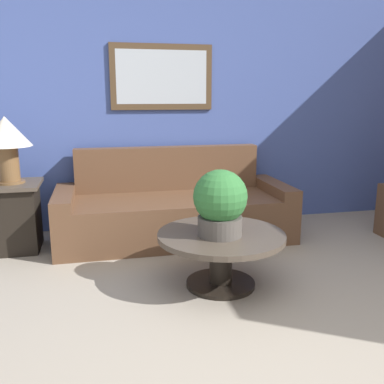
{
  "coord_description": "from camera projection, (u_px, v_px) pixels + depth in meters",
  "views": [
    {
      "loc": [
        -0.87,
        -1.55,
        1.39
      ],
      "look_at": [
        -0.09,
        1.97,
        0.57
      ],
      "focal_mm": 40.0,
      "sensor_mm": 36.0,
      "label": 1
    }
  ],
  "objects": [
    {
      "name": "wall_back",
      "position": [
        179.0,
        103.0,
        4.51
      ],
      "size": [
        7.7,
        0.09,
        2.6
      ],
      "color": "#42569E",
      "rests_on": "ground_plane"
    },
    {
      "name": "couch_main",
      "position": [
        174.0,
        210.0,
        4.24
      ],
      "size": [
        2.26,
        0.9,
        0.87
      ],
      "color": "brown",
      "rests_on": "ground_plane"
    },
    {
      "name": "coffee_table",
      "position": [
        221.0,
        247.0,
        3.14
      ],
      "size": [
        0.94,
        0.94,
        0.41
      ],
      "color": "black",
      "rests_on": "ground_plane"
    },
    {
      "name": "side_table",
      "position": [
        14.0,
        216.0,
        3.88
      ],
      "size": [
        0.51,
        0.51,
        0.63
      ],
      "color": "black",
      "rests_on": "ground_plane"
    },
    {
      "name": "table_lamp",
      "position": [
        6.0,
        138.0,
        3.72
      ],
      "size": [
        0.43,
        0.43,
        0.59
      ],
      "color": "brown",
      "rests_on": "side_table"
    },
    {
      "name": "potted_plant_on_table",
      "position": [
        220.0,
        203.0,
        3.01
      ],
      "size": [
        0.39,
        0.39,
        0.48
      ],
      "color": "#4C4742",
      "rests_on": "coffee_table"
    }
  ]
}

